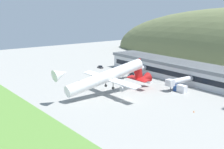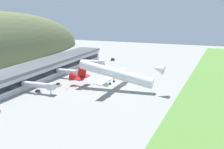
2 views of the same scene
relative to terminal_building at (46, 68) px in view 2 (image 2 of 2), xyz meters
The scene contains 14 objects.
ground_plane 45.98m from the terminal_building, 91.90° to the right, with size 349.52×349.52×0.00m, color gray.
grass_strip_foreground 92.89m from the terminal_building, 90.94° to the right, with size 314.57×29.78×0.08m, color #568438.
terminal_building is the anchor object (origin of this frame).
jetway_0 35.80m from the terminal_building, 151.79° to the right, with size 3.38×17.31×5.43m.
jetway_1 16.10m from the terminal_building, 89.75° to the right, with size 3.38×15.69×5.43m.
jetway_2 35.12m from the terminal_building, 27.15° to the right, with size 3.38×15.60×5.43m.
cargo_airplane 48.05m from the terminal_building, 104.79° to the right, with size 36.63×49.09×13.63m.
service_car_0 64.58m from the terminal_building, 15.78° to the right, with size 4.24×1.96×1.68m.
service_car_2 36.55m from the terminal_building, 153.70° to the right, with size 4.06×1.98×1.69m.
service_car_3 25.44m from the terminal_building, 133.93° to the right, with size 4.06×1.84×1.69m.
fuel_truck 38.75m from the terminal_building, 32.44° to the right, with size 8.31×2.76×3.06m.
box_truck 19.10m from the terminal_building, 79.35° to the right, with size 6.24×2.54×3.22m.
traffic_cone_0 33.49m from the terminal_building, 130.01° to the right, with size 0.52×0.52×0.58m.
traffic_cone_1 42.80m from the terminal_building, 55.35° to the right, with size 0.52×0.52×0.58m.
Camera 2 is at (-149.05, -53.31, 41.09)m, focal length 50.00 mm.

